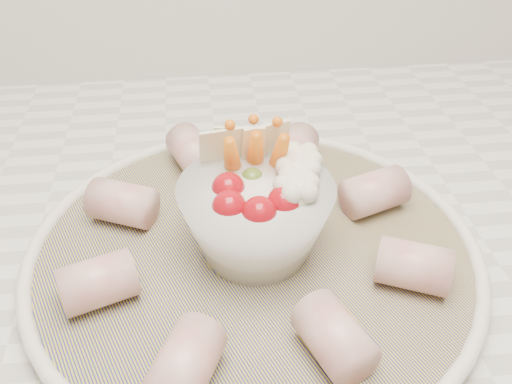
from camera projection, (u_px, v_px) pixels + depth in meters
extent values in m
cube|color=silver|center=(394.00, 214.00, 0.57)|extent=(2.04, 0.62, 0.04)
cylinder|color=navy|center=(254.00, 255.00, 0.48)|extent=(0.49, 0.49, 0.01)
torus|color=silver|center=(254.00, 248.00, 0.48)|extent=(0.38, 0.38, 0.01)
sphere|color=#9E0A13|center=(229.00, 207.00, 0.42)|extent=(0.03, 0.03, 0.03)
sphere|color=#9E0A13|center=(259.00, 213.00, 0.41)|extent=(0.03, 0.03, 0.03)
sphere|color=#9E0A13|center=(284.00, 203.00, 0.43)|extent=(0.03, 0.03, 0.03)
sphere|color=#9E0A13|center=(228.00, 189.00, 0.44)|extent=(0.03, 0.03, 0.03)
sphere|color=#4F6D24|center=(252.00, 180.00, 0.46)|extent=(0.02, 0.02, 0.02)
cone|color=orange|center=(232.00, 161.00, 0.45)|extent=(0.03, 0.04, 0.06)
cone|color=orange|center=(255.00, 155.00, 0.46)|extent=(0.02, 0.04, 0.06)
cone|color=orange|center=(279.00, 158.00, 0.46)|extent=(0.02, 0.04, 0.06)
sphere|color=silver|center=(297.00, 179.00, 0.45)|extent=(0.03, 0.03, 0.03)
sphere|color=silver|center=(297.00, 195.00, 0.43)|extent=(0.03, 0.03, 0.03)
sphere|color=silver|center=(300.00, 166.00, 0.46)|extent=(0.03, 0.03, 0.03)
cube|color=beige|center=(241.00, 148.00, 0.47)|extent=(0.04, 0.02, 0.04)
cube|color=beige|center=(265.00, 146.00, 0.47)|extent=(0.04, 0.02, 0.04)
cube|color=beige|center=(224.00, 151.00, 0.46)|extent=(0.04, 0.02, 0.04)
cylinder|color=#B75354|center=(374.00, 192.00, 0.51)|extent=(0.06, 0.05, 0.04)
cylinder|color=#B75354|center=(295.00, 151.00, 0.57)|extent=(0.06, 0.07, 0.04)
cylinder|color=#B75354|center=(192.00, 151.00, 0.56)|extent=(0.05, 0.06, 0.04)
cylinder|color=#B75354|center=(122.00, 203.00, 0.50)|extent=(0.07, 0.06, 0.04)
cylinder|color=#B75354|center=(98.00, 282.00, 0.42)|extent=(0.06, 0.05, 0.04)
cylinder|color=#B75354|center=(186.00, 364.00, 0.36)|extent=(0.06, 0.07, 0.04)
cylinder|color=#B75354|center=(334.00, 337.00, 0.38)|extent=(0.05, 0.06, 0.04)
cylinder|color=#B75354|center=(414.00, 266.00, 0.43)|extent=(0.07, 0.06, 0.04)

